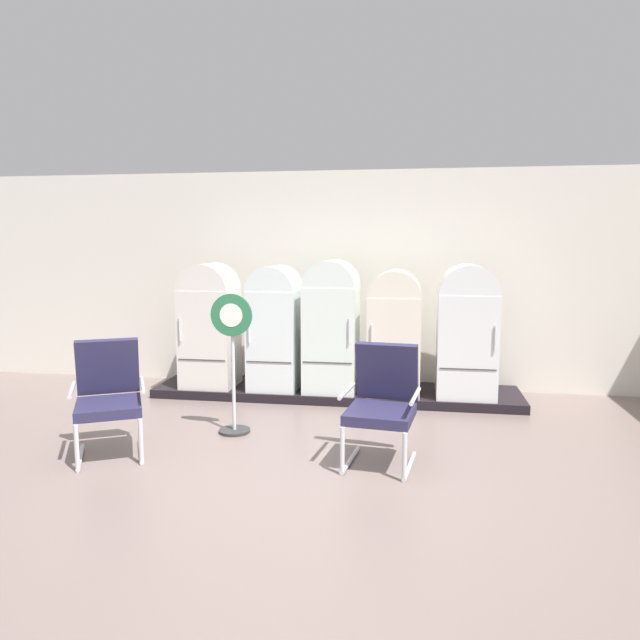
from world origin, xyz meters
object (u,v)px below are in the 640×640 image
at_px(refrigerator_2, 332,322).
at_px(sign_stand, 233,369).
at_px(armchair_left, 108,393).
at_px(refrigerator_3, 395,328).
at_px(refrigerator_0, 209,322).
at_px(refrigerator_4, 467,327).
at_px(armchair_right, 383,400).
at_px(refrigerator_1, 275,324).

xyz_separation_m(refrigerator_2, sign_stand, (-0.79, -1.48, -0.29)).
xyz_separation_m(armchair_left, sign_stand, (0.96, 0.72, 0.11)).
xyz_separation_m(refrigerator_3, armchair_left, (-2.52, -2.19, -0.34)).
distance_m(refrigerator_0, refrigerator_2, 1.55).
relative_size(refrigerator_3, refrigerator_4, 0.95).
bearing_deg(armchair_right, refrigerator_2, 110.20).
relative_size(refrigerator_1, refrigerator_3, 1.03).
bearing_deg(armchair_right, sign_stand, 160.82).
height_order(refrigerator_3, armchair_right, refrigerator_3).
xyz_separation_m(refrigerator_1, refrigerator_3, (1.48, 0.01, -0.02)).
distance_m(refrigerator_2, armchair_right, 2.18).
relative_size(armchair_left, armchair_right, 1.00).
height_order(refrigerator_1, refrigerator_3, refrigerator_1).
height_order(refrigerator_1, refrigerator_4, refrigerator_4).
height_order(armchair_left, sign_stand, sign_stand).
xyz_separation_m(armchair_left, armchair_right, (2.49, 0.19, 0.00)).
xyz_separation_m(refrigerator_1, refrigerator_2, (0.71, 0.02, 0.04)).
bearing_deg(refrigerator_0, armchair_left, -95.25).
bearing_deg(armchair_right, refrigerator_0, 139.24).
bearing_deg(refrigerator_1, refrigerator_0, -178.96).
bearing_deg(refrigerator_0, refrigerator_4, 0.00).
relative_size(refrigerator_1, refrigerator_4, 0.98).
bearing_deg(sign_stand, refrigerator_2, 61.87).
relative_size(refrigerator_0, refrigerator_4, 0.99).
bearing_deg(refrigerator_1, refrigerator_4, -0.38).
bearing_deg(refrigerator_0, refrigerator_2, 1.43).
distance_m(refrigerator_4, armchair_left, 4.01).
bearing_deg(refrigerator_2, armchair_left, -128.50).
bearing_deg(refrigerator_3, sign_stand, -136.75).
distance_m(refrigerator_0, refrigerator_1, 0.84).
bearing_deg(armchair_left, refrigerator_3, 40.98).
bearing_deg(armchair_left, sign_stand, 36.89).
relative_size(armchair_left, sign_stand, 0.73).
bearing_deg(armchair_left, refrigerator_2, 51.50).
bearing_deg(armchair_left, armchair_right, 4.25).
xyz_separation_m(refrigerator_2, armchair_left, (-1.75, -2.20, -0.40)).
xyz_separation_m(armchair_right, sign_stand, (-1.53, 0.53, 0.11)).
xyz_separation_m(refrigerator_0, refrigerator_1, (0.84, 0.02, -0.01)).
distance_m(refrigerator_1, refrigerator_3, 1.48).
bearing_deg(refrigerator_4, armchair_right, -113.84).
distance_m(refrigerator_3, sign_stand, 2.15).
bearing_deg(refrigerator_2, refrigerator_3, -0.89).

